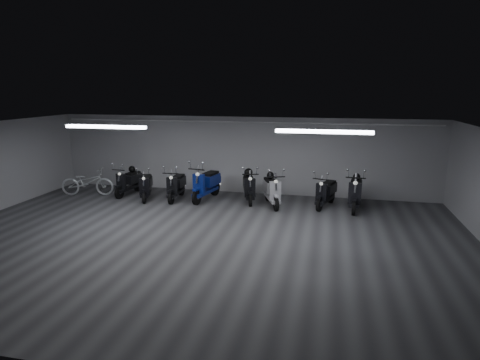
% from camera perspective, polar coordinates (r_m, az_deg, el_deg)
% --- Properties ---
extents(floor, '(14.00, 10.00, 0.01)m').
position_cam_1_polar(floor, '(10.50, -5.87, -8.46)').
color(floor, '#3C3C3E').
rests_on(floor, ground).
extents(ceiling, '(14.00, 10.00, 0.01)m').
position_cam_1_polar(ceiling, '(9.83, -6.24, 6.98)').
color(ceiling, gray).
rests_on(ceiling, ground).
extents(back_wall, '(14.00, 0.01, 2.80)m').
position_cam_1_polar(back_wall, '(14.81, 0.09, 3.52)').
color(back_wall, '#A9A9AC').
rests_on(back_wall, ground).
extents(front_wall, '(14.00, 0.01, 2.80)m').
position_cam_1_polar(front_wall, '(5.81, -22.24, -12.51)').
color(front_wall, '#A9A9AC').
rests_on(front_wall, ground).
extents(fluor_strip_left, '(2.40, 0.18, 0.08)m').
position_cam_1_polar(fluor_strip_left, '(12.01, -18.46, 7.14)').
color(fluor_strip_left, white).
rests_on(fluor_strip_left, ceiling).
extents(fluor_strip_right, '(2.40, 0.18, 0.08)m').
position_cam_1_polar(fluor_strip_right, '(10.32, 11.73, 6.70)').
color(fluor_strip_right, white).
rests_on(fluor_strip_right, ceiling).
extents(conduit, '(13.60, 0.05, 0.05)m').
position_cam_1_polar(conduit, '(14.58, 0.02, 8.21)').
color(conduit, white).
rests_on(conduit, back_wall).
extents(scooter_0, '(0.81, 1.78, 1.28)m').
position_cam_1_polar(scooter_0, '(15.13, -15.49, 0.32)').
color(scooter_0, black).
rests_on(scooter_0, floor).
extents(scooter_1, '(1.04, 1.75, 1.24)m').
position_cam_1_polar(scooter_1, '(14.39, -13.16, -0.27)').
color(scooter_1, black).
rests_on(scooter_1, floor).
extents(scooter_3, '(0.68, 1.78, 1.30)m').
position_cam_1_polar(scooter_3, '(14.12, -9.03, -0.19)').
color(scooter_3, black).
rests_on(scooter_3, floor).
extents(scooter_4, '(1.04, 2.09, 1.49)m').
position_cam_1_polar(scooter_4, '(13.95, -4.83, 0.15)').
color(scooter_4, navy).
rests_on(scooter_4, floor).
extents(scooter_5, '(1.06, 1.88, 1.33)m').
position_cam_1_polar(scooter_5, '(13.72, 1.27, -0.36)').
color(scooter_5, black).
rests_on(scooter_5, floor).
extents(scooter_6, '(1.23, 1.93, 1.37)m').
position_cam_1_polar(scooter_6, '(13.26, 4.54, -0.78)').
color(scooter_6, '#ADADB2').
rests_on(scooter_6, floor).
extents(scooter_7, '(1.09, 1.83, 1.29)m').
position_cam_1_polar(scooter_7, '(13.36, 12.07, -1.10)').
color(scooter_7, black).
rests_on(scooter_7, floor).
extents(scooter_8, '(0.83, 2.00, 1.45)m').
position_cam_1_polar(scooter_8, '(13.31, 16.03, -1.02)').
color(scooter_8, black).
rests_on(scooter_8, floor).
extents(bicycle, '(1.95, 1.07, 1.20)m').
position_cam_1_polar(bicycle, '(15.56, -20.79, 0.12)').
color(bicycle, silver).
rests_on(bicycle, floor).
extents(helmet_0, '(0.25, 0.25, 0.25)m').
position_cam_1_polar(helmet_0, '(13.44, 4.32, 0.66)').
color(helmet_0, black).
rests_on(helmet_0, scooter_6).
extents(helmet_1, '(0.29, 0.29, 0.29)m').
position_cam_1_polar(helmet_1, '(13.89, 1.20, 1.09)').
color(helmet_1, black).
rests_on(helmet_1, scooter_5).
extents(helmet_2, '(0.24, 0.24, 0.24)m').
position_cam_1_polar(helmet_2, '(13.51, 16.15, 0.44)').
color(helmet_2, black).
rests_on(helmet_2, scooter_8).
extents(helmet_3, '(0.24, 0.24, 0.24)m').
position_cam_1_polar(helmet_3, '(15.26, -15.03, 1.50)').
color(helmet_3, black).
rests_on(helmet_3, scooter_0).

